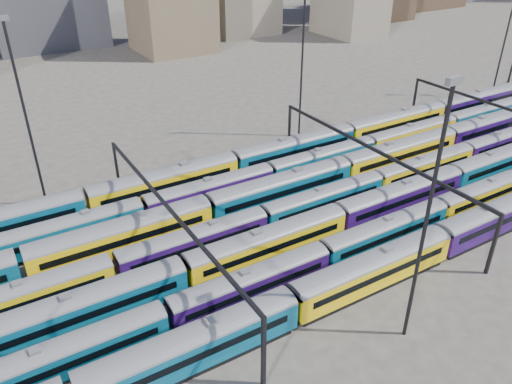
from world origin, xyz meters
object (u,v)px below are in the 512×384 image
rake_2 (400,194)px  mast_2 (428,213)px  rake_0 (373,267)px  rake_1 (324,254)px

rake_2 → mast_2: 25.98m
mast_2 → rake_2: bearing=46.5°
rake_0 → mast_2: mast_2 is taller
rake_1 → mast_2: size_ratio=4.42×
rake_0 → rake_1: rake_0 is taller
rake_1 → rake_2: 17.64m
rake_0 → mast_2: 13.38m
rake_1 → mast_2: mast_2 is taller
rake_1 → mast_2: (0.80, -12.00, 11.54)m
rake_1 → rake_2: size_ratio=1.07×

